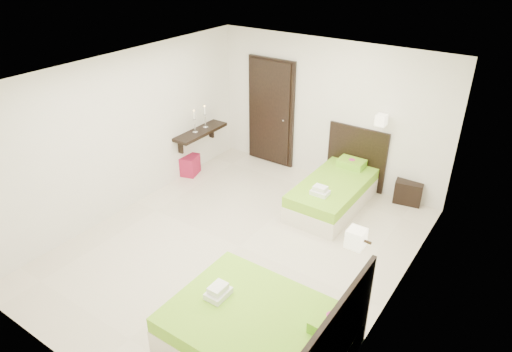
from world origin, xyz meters
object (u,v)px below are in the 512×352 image
Objects in this scene: bed_single at (335,190)px; nightstand at (409,190)px; bed_double at (263,333)px; ottoman at (188,165)px.

nightstand is at bearing 39.98° from bed_single.
bed_double is 4.20× the size of nightstand.
nightstand is at bearing 86.19° from bed_double.
nightstand is 1.21× the size of ottoman.
bed_single is at bearing -150.33° from nightstand.
bed_double reaches higher than nightstand.
nightstand is (1.01, 0.84, -0.07)m from bed_single.
bed_double is 5.08× the size of ottoman.
ottoman is (-3.86, -1.41, -0.01)m from nightstand.
bed_double is 4.52m from ottoman.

